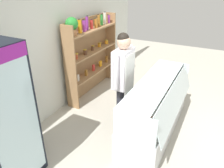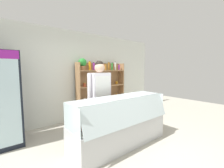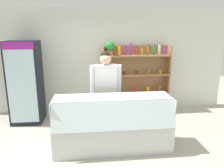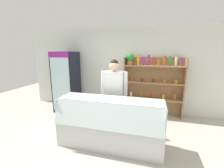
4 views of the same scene
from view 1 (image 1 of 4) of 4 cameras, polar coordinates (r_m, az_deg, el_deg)
The scene contains 5 objects.
ground_plane at distance 4.13m, azimuth 11.36°, elevation -12.73°, with size 12.00×12.00×0.00m, color #B7B2A3.
back_wall at distance 4.44m, azimuth -14.76°, elevation 9.57°, with size 6.80×0.10×2.70m, color silver.
shelving_unit at distance 5.02m, azimuth -5.92°, elevation 8.70°, with size 1.74×0.29×1.89m.
deli_display_case at distance 4.02m, azimuth 11.27°, elevation -8.34°, with size 2.13×0.72×1.01m.
shop_clerk at distance 3.78m, azimuth 2.95°, elevation 2.76°, with size 0.64×0.25×1.76m.
Camera 1 is at (-3.15, -0.73, 2.57)m, focal length 35.00 mm.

